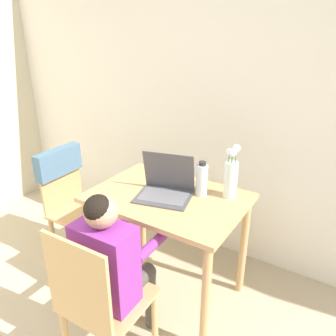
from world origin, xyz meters
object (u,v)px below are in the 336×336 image
(chair_spare, at_px, (68,188))
(laptop, at_px, (166,186))
(person_seated, at_px, (113,260))
(flower_vase, at_px, (231,175))
(water_bottle, at_px, (202,180))
(chair_occupied, at_px, (99,302))

(chair_spare, relative_size, laptop, 2.35)
(person_seated, xyz_separation_m, flower_vase, (0.32, 0.73, 0.28))
(chair_spare, distance_m, laptop, 0.89)
(water_bottle, bearing_deg, chair_spare, -171.43)
(laptop, bearing_deg, chair_spare, 168.23)
(chair_occupied, height_order, water_bottle, water_bottle)
(chair_spare, distance_m, water_bottle, 1.09)
(laptop, height_order, water_bottle, laptop)
(chair_occupied, distance_m, laptop, 0.75)
(chair_spare, bearing_deg, laptop, -89.58)
(chair_spare, bearing_deg, flower_vase, -81.39)
(laptop, distance_m, flower_vase, 0.40)
(person_seated, bearing_deg, flower_vase, -115.39)
(person_seated, bearing_deg, chair_occupied, 90.00)
(chair_spare, xyz_separation_m, water_bottle, (1.05, 0.16, 0.27))
(chair_occupied, distance_m, person_seated, 0.21)
(flower_vase, distance_m, water_bottle, 0.18)
(flower_vase, bearing_deg, chair_occupied, -110.37)
(flower_vase, bearing_deg, person_seated, -113.69)
(person_seated, relative_size, laptop, 2.70)
(laptop, distance_m, water_bottle, 0.22)
(chair_spare, xyz_separation_m, laptop, (0.86, 0.04, 0.22))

